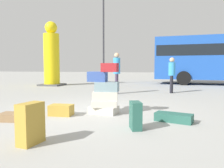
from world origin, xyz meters
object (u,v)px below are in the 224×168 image
Objects in this scene: suitcase_teal_white_trunk at (136,116)px; person_bearded_onlooker at (117,69)px; suitcase_brown_behind_tower at (14,117)px; person_tourist_with_camera at (172,72)px; suitcase_tan_upright_blue at (61,110)px; lamp_post at (103,25)px; suitcase_tan_foreground_far at (31,124)px; suitcase_tower at (104,93)px; suitcase_teal_left_side at (174,117)px; yellow_dummy_statue at (52,57)px.

suitcase_teal_white_trunk is 0.30× the size of person_bearded_onlooker.
suitcase_brown_behind_tower is at bearing -18.03° from person_bearded_onlooker.
suitcase_tan_upright_blue is at bearing -18.44° from person_tourist_with_camera.
lamp_post is at bearing -126.10° from person_tourist_with_camera.
suitcase_tan_foreground_far is 0.36× the size of person_bearded_onlooker.
suitcase_teal_left_side is (1.69, -0.49, -0.43)m from suitcase_tower.
suitcase_brown_behind_tower is at bearing 143.53° from suitcase_tan_foreground_far.
suitcase_tower is 5.29m from person_tourist_with_camera.
person_tourist_with_camera reaches higher than suitcase_brown_behind_tower.
suitcase_teal_white_trunk is 1.08m from suitcase_teal_left_side.
person_tourist_with_camera reaches higher than suitcase_teal_white_trunk.
suitcase_teal_left_side is 3.51m from suitcase_brown_behind_tower.
suitcase_teal_white_trunk is 0.13× the size of yellow_dummy_statue.
suitcase_tan_upright_blue reaches higher than suitcase_teal_left_side.
suitcase_tower is 1.61m from suitcase_teal_white_trunk.
person_bearded_onlooker is (-2.26, 4.58, 0.98)m from suitcase_teal_left_side.
suitcase_tower is 4.17m from person_bearded_onlooker.
suitcase_teal_left_side is at bearing 50.44° from suitcase_tan_foreground_far.
suitcase_tower is 1.81m from suitcase_teal_left_side.
lamp_post is (-4.39, 4.31, 2.99)m from person_tourist_with_camera.
person_bearded_onlooker is at bearing -33.66° from yellow_dummy_statue.
person_tourist_with_camera is at bearing 70.22° from suitcase_tower.
person_bearded_onlooker reaches higher than suitcase_teal_white_trunk.
yellow_dummy_statue is at bearing -99.76° from person_tourist_with_camera.
suitcase_teal_left_side is 1.43× the size of suitcase_tan_upright_blue.
lamp_post is (-0.86, 10.49, 3.86)m from suitcase_brown_behind_tower.
suitcase_tan_upright_blue reaches higher than suitcase_brown_behind_tower.
suitcase_tower is at bearing 2.29° from person_bearded_onlooker.
person_tourist_with_camera is at bearing 105.94° from suitcase_teal_left_side.
suitcase_teal_white_trunk is at bearing 0.89° from person_tourist_with_camera.
person_bearded_onlooker is at bearing 133.12° from suitcase_teal_left_side.
suitcase_teal_white_trunk is 0.09× the size of lamp_post.
yellow_dummy_statue is at bearing 107.69° from suitcase_teal_white_trunk.
suitcase_tan_upright_blue is (0.77, 0.74, 0.05)m from suitcase_brown_behind_tower.
yellow_dummy_statue is (-4.92, 9.79, 1.44)m from suitcase_tan_foreground_far.
lamp_post reaches higher than suitcase_tan_foreground_far.
person_bearded_onlooker is 0.30× the size of lamp_post.
person_tourist_with_camera is (2.29, 7.42, 0.63)m from suitcase_tan_foreground_far.
person_tourist_with_camera reaches higher than suitcase_tower.
suitcase_brown_behind_tower is 1.07m from suitcase_tan_upright_blue.
suitcase_teal_left_side reaches higher than suitcase_brown_behind_tower.
suitcase_tower is 1.15m from suitcase_tan_upright_blue.
suitcase_tan_foreground_far is (-1.47, -1.19, 0.06)m from suitcase_teal_white_trunk.
yellow_dummy_statue reaches higher than suitcase_teal_white_trunk.
suitcase_tan_upright_blue is at bearing 138.91° from suitcase_teal_white_trunk.
suitcase_teal_white_trunk is at bearing -53.37° from yellow_dummy_statue.
lamp_post is at bearing 130.64° from suitcase_teal_left_side.
person_tourist_with_camera is 0.27× the size of lamp_post.
yellow_dummy_statue is (-7.21, 2.37, 0.81)m from person_tourist_with_camera.
suitcase_teal_white_trunk is 0.84× the size of suitcase_brown_behind_tower.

